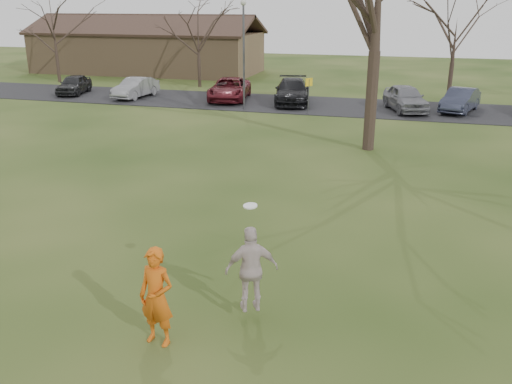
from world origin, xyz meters
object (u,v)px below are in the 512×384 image
car_1 (136,88)px  catching_play (252,269)px  building (148,51)px  car_3 (292,91)px  player_defender (157,297)px  car_0 (74,84)px  lamp_post (244,41)px  car_4 (406,98)px  car_5 (460,100)px  car_2 (229,89)px

car_1 → catching_play: 28.33m
building → car_3: bearing=-38.1°
player_defender → building: (-19.43, 38.70, 0.96)m
car_0 → catching_play: (20.00, -24.18, 0.45)m
car_1 → lamp_post: 9.07m
car_4 → catching_play: size_ratio=1.92×
car_4 → catching_play: bearing=-115.1°
car_5 → car_0: bearing=-161.2°
player_defender → car_3: 26.08m
car_0 → car_4: 22.42m
car_0 → car_4: size_ratio=0.87×
player_defender → car_0: 31.44m
car_5 → lamp_post: lamp_post is taller
car_4 → building: (-23.32, 13.46, 1.14)m
car_0 → building: bearing=80.7°
car_4 → player_defender: bearing=-118.1°
car_1 → lamp_post: (8.22, -1.97, 3.27)m
car_1 → car_4: size_ratio=0.91×
car_1 → car_2: size_ratio=0.78×
car_3 → lamp_post: (-2.35, -2.69, 3.18)m
car_1 → car_5: 20.64m
car_0 → car_5: (25.51, 0.44, 0.02)m
car_5 → lamp_post: bearing=-150.2°
car_4 → lamp_post: lamp_post is taller
car_5 → car_2: bearing=-162.8°
car_4 → car_5: 3.14m
player_defender → catching_play: (1.47, 1.22, 0.17)m
car_3 → car_4: (6.97, -0.65, -0.00)m
catching_play → building: building is taller
car_2 → catching_play: 26.27m
car_1 → lamp_post: size_ratio=0.64×
player_defender → car_5: bearing=82.9°
lamp_post → player_defender: bearing=-76.8°
lamp_post → car_1: bearing=166.5°
car_2 → building: bearing=123.9°
car_5 → car_1: bearing=-160.4°
car_1 → car_5: (20.63, 0.66, 0.02)m
car_3 → car_5: bearing=-11.6°
car_0 → car_1: size_ratio=0.96×
car_3 → car_4: size_ratio=1.18×
player_defender → lamp_post: bearing=111.2°
car_5 → catching_play: catching_play is taller
car_0 → building: building is taller
player_defender → car_4: bearing=89.2°
car_2 → car_5: 14.26m
building → lamp_post: (14.00, -15.50, 2.04)m
car_1 → car_4: (17.55, 0.07, 0.09)m
catching_play → car_5: bearing=77.4°
catching_play → car_2: bearing=109.5°
car_0 → car_1: car_1 is taller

